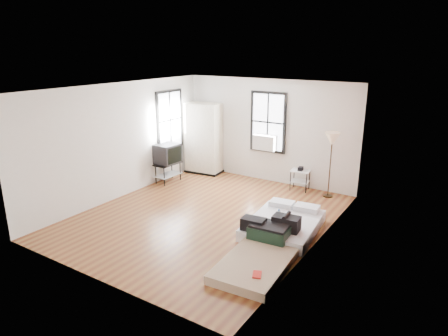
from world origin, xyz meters
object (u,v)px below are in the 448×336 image
Objects in this scene: mattress_main at (283,224)px; tv_stand at (168,155)px; mattress_bare at (262,253)px; side_table at (300,175)px; floor_lamp at (332,142)px; wardrobe at (204,139)px.

tv_stand reaches higher than mattress_main.
mattress_main is at bearing 93.21° from mattress_bare.
tv_stand is at bearing -157.68° from side_table.
mattress_main is 1.16× the size of floor_lamp.
mattress_bare is at bearing -49.43° from wardrobe.
wardrobe is 1.26× the size of floor_lamp.
wardrobe is 1.35m from tv_stand.
side_table is (3.01, 0.07, -0.60)m from wardrobe.
side_table is 1.25m from floor_lamp.
mattress_bare is at bearing -77.61° from side_table.
mattress_bare is 1.00× the size of wardrobe.
wardrobe is (-3.66, 2.41, 0.87)m from mattress_main.
floor_lamp is at bearing 20.83° from tv_stand.
mattress_main is at bearing -12.42° from tv_stand.
mattress_main reaches higher than mattress_bare.
mattress_main is 1.76× the size of tv_stand.
wardrobe reaches higher than floor_lamp.
mattress_bare is 5.37m from wardrobe.
wardrobe is 3.28× the size of side_table.
floor_lamp is at bearing 81.09° from mattress_main.
side_table reaches higher than mattress_bare.
side_table is 0.58× the size of tv_stand.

